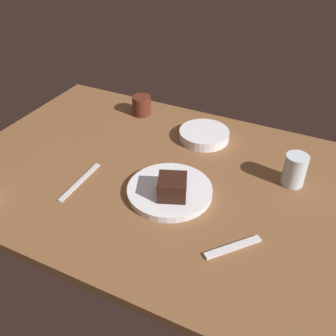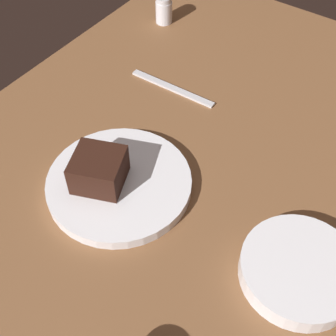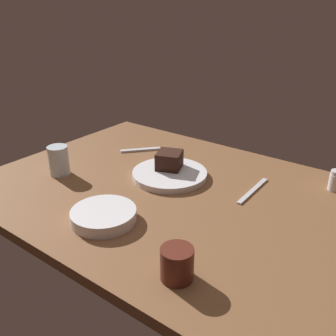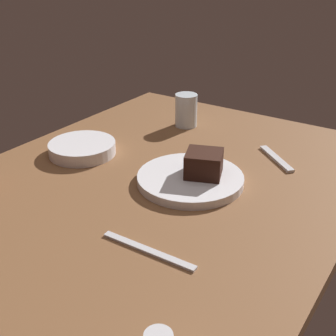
# 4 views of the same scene
# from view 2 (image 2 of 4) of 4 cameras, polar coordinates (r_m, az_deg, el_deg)

# --- Properties ---
(dining_table) EXTENTS (1.20, 0.84, 0.03)m
(dining_table) POSITION_cam_2_polar(r_m,az_deg,el_deg) (0.81, 1.75, -1.24)
(dining_table) COLOR brown
(dining_table) RESTS_ON ground
(dessert_plate) EXTENTS (0.24, 0.24, 0.02)m
(dessert_plate) POSITION_cam_2_polar(r_m,az_deg,el_deg) (0.77, -6.00, -1.90)
(dessert_plate) COLOR silver
(dessert_plate) RESTS_ON dining_table
(chocolate_cake_slice) EXTENTS (0.10, 0.10, 0.06)m
(chocolate_cake_slice) POSITION_cam_2_polar(r_m,az_deg,el_deg) (0.75, -8.50, -0.22)
(chocolate_cake_slice) COLOR black
(chocolate_cake_slice) RESTS_ON dessert_plate
(salt_shaker) EXTENTS (0.04, 0.04, 0.06)m
(salt_shaker) POSITION_cam_2_polar(r_m,az_deg,el_deg) (1.14, -0.51, 18.83)
(salt_shaker) COLOR silver
(salt_shaker) RESTS_ON dining_table
(side_bowl) EXTENTS (0.17, 0.17, 0.03)m
(side_bowl) POSITION_cam_2_polar(r_m,az_deg,el_deg) (0.70, 15.80, -11.95)
(side_bowl) COLOR silver
(side_bowl) RESTS_ON dining_table
(butter_knife) EXTENTS (0.02, 0.19, 0.01)m
(butter_knife) POSITION_cam_2_polar(r_m,az_deg,el_deg) (0.95, 0.54, 9.77)
(butter_knife) COLOR silver
(butter_knife) RESTS_ON dining_table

